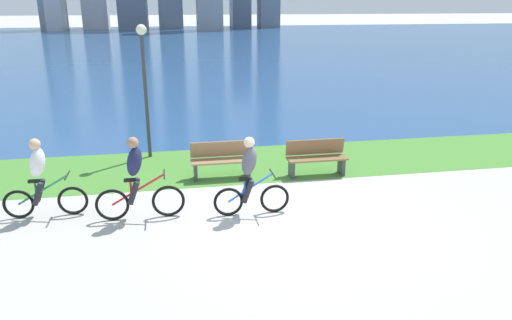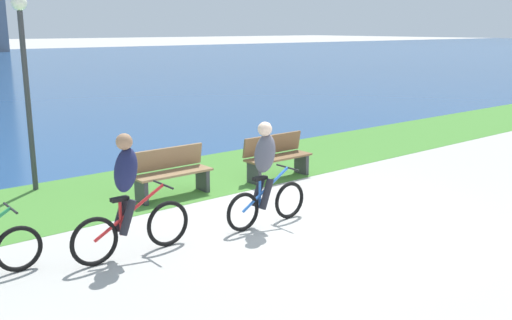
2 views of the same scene
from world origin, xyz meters
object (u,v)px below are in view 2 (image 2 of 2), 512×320
(cyclist_lead, at_px, (265,174))
(lamppost_tall, at_px, (25,64))
(bench_far_along_path, at_px, (171,173))
(bench_near_path, at_px, (277,157))
(cyclist_trailing, at_px, (128,197))

(cyclist_lead, bearing_deg, lamppost_tall, 116.06)
(bench_far_along_path, distance_m, lamppost_tall, 3.34)
(lamppost_tall, bearing_deg, bench_far_along_path, -48.68)
(bench_near_path, height_order, lamppost_tall, lamppost_tall)
(cyclist_trailing, relative_size, lamppost_tall, 0.49)
(cyclist_trailing, height_order, lamppost_tall, lamppost_tall)
(bench_near_path, bearing_deg, lamppost_tall, 151.12)
(cyclist_lead, relative_size, lamppost_tall, 0.46)
(cyclist_lead, bearing_deg, bench_far_along_path, 98.04)
(bench_near_path, bearing_deg, cyclist_trailing, -156.63)
(cyclist_lead, relative_size, bench_far_along_path, 1.10)
(bench_near_path, xyz_separation_m, bench_far_along_path, (-2.36, 0.25, 0.00))
(cyclist_lead, distance_m, bench_far_along_path, 2.35)
(cyclist_trailing, relative_size, bench_far_along_path, 1.18)
(bench_far_along_path, bearing_deg, cyclist_lead, -81.96)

